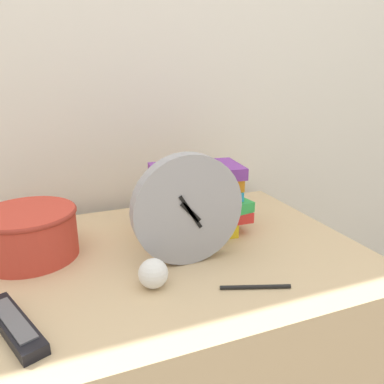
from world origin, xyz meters
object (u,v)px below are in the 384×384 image
object	(u,v)px
tv_remote	(14,325)
pen	(255,287)
basket	(29,232)
crumpled_paper_ball	(153,273)
book_stack	(197,199)
desk_clock	(188,210)

from	to	relation	value
tv_remote	pen	bearing A→B (deg)	-5.10
basket	tv_remote	bearing A→B (deg)	-95.30
crumpled_paper_ball	pen	size ratio (longest dim) A/B	0.44
tv_remote	crumpled_paper_ball	distance (m)	0.25
book_stack	desk_clock	bearing A→B (deg)	-118.95
desk_clock	book_stack	world-z (taller)	desk_clock
desk_clock	tv_remote	distance (m)	0.39
crumpled_paper_ball	pen	bearing A→B (deg)	-23.80
basket	crumpled_paper_ball	distance (m)	0.32
desk_clock	basket	distance (m)	0.37
crumpled_paper_ball	basket	bearing A→B (deg)	134.72
crumpled_paper_ball	book_stack	bearing A→B (deg)	50.50
tv_remote	pen	distance (m)	0.44
desk_clock	tv_remote	size ratio (longest dim) A/B	1.29
book_stack	pen	xyz separation A→B (m)	(-0.00, -0.31, -0.08)
desk_clock	pen	distance (m)	0.21
tv_remote	crumpled_paper_ball	xyz separation A→B (m)	(0.25, 0.04, 0.02)
pen	tv_remote	bearing A→B (deg)	174.90
book_stack	pen	distance (m)	0.32
book_stack	basket	distance (m)	0.41
crumpled_paper_ball	desk_clock	bearing A→B (deg)	35.62
basket	book_stack	bearing A→B (deg)	-0.20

